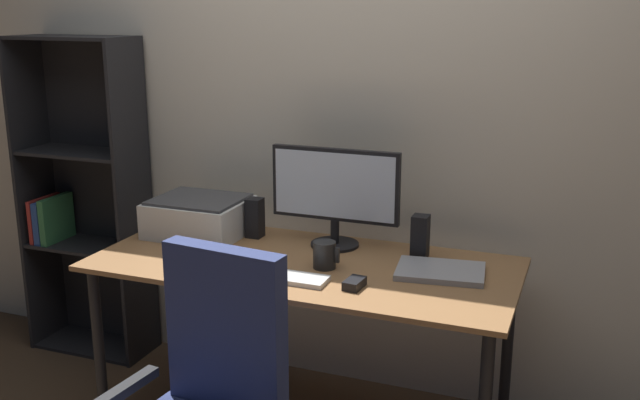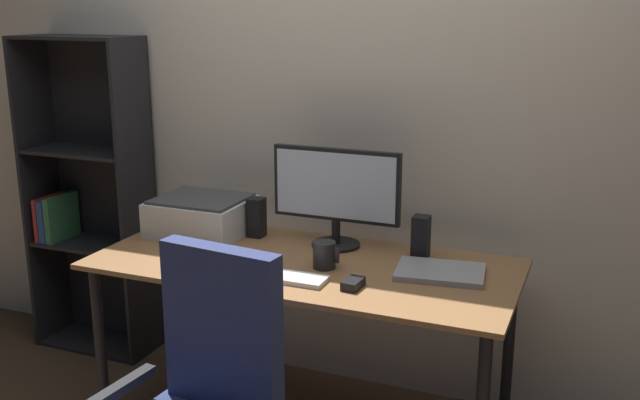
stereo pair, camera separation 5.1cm
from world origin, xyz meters
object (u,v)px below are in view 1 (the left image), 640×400
at_px(laptop, 440,271).
at_px(speaker_left, 255,218).
at_px(monitor, 335,191).
at_px(speaker_right, 420,236).
at_px(bookshelf, 85,200).
at_px(coffee_mug, 325,255).
at_px(desk, 304,281).
at_px(printer, 200,216).
at_px(keyboard, 288,277).
at_px(mouse, 354,283).

distance_m(laptop, speaker_left, 0.86).
relative_size(monitor, speaker_right, 3.17).
distance_m(laptop, bookshelf, 1.87).
height_order(monitor, coffee_mug, monitor).
relative_size(monitor, bookshelf, 0.34).
bearing_deg(desk, laptop, 6.42).
xyz_separation_m(coffee_mug, bookshelf, (-1.42, 0.40, -0.02)).
bearing_deg(desk, printer, 163.20).
distance_m(keyboard, laptop, 0.56).
relative_size(coffee_mug, speaker_left, 0.61).
relative_size(coffee_mug, laptop, 0.32).
xyz_separation_m(keyboard, printer, (-0.58, 0.37, 0.07)).
bearing_deg(speaker_right, laptop, -53.57).
distance_m(desk, speaker_left, 0.42).
bearing_deg(bookshelf, printer, -14.39).
bearing_deg(monitor, mouse, -61.44).
height_order(keyboard, speaker_right, speaker_right).
xyz_separation_m(desk, speaker_left, (-0.31, 0.22, 0.16)).
distance_m(mouse, speaker_left, 0.71).
xyz_separation_m(monitor, coffee_mug, (0.05, -0.26, -0.18)).
relative_size(monitor, laptop, 1.69).
bearing_deg(keyboard, laptop, 27.12).
xyz_separation_m(speaker_right, printer, (-0.96, -0.05, -0.00)).
bearing_deg(speaker_right, bookshelf, 175.16).
bearing_deg(monitor, printer, -174.50).
height_order(monitor, speaker_right, monitor).
relative_size(laptop, printer, 0.80).
xyz_separation_m(monitor, printer, (-0.60, -0.06, -0.16)).
relative_size(speaker_left, printer, 0.43).
bearing_deg(coffee_mug, desk, 161.79).
height_order(desk, mouse, mouse).
bearing_deg(desk, keyboard, -83.69).
relative_size(coffee_mug, printer, 0.26).
distance_m(keyboard, speaker_left, 0.54).
xyz_separation_m(mouse, laptop, (0.25, 0.24, -0.01)).
xyz_separation_m(keyboard, mouse, (0.25, 0.01, 0.01)).
height_order(monitor, laptop, monitor).
xyz_separation_m(desk, mouse, (0.27, -0.18, 0.10)).
xyz_separation_m(keyboard, bookshelf, (-1.34, 0.56, 0.02)).
xyz_separation_m(coffee_mug, speaker_right, (0.31, 0.25, 0.03)).
bearing_deg(coffee_mug, speaker_left, 148.81).
height_order(speaker_right, printer, speaker_right).
height_order(keyboard, mouse, mouse).
xyz_separation_m(desk, coffee_mug, (0.10, -0.03, 0.13)).
height_order(speaker_left, speaker_right, same).
bearing_deg(keyboard, printer, 147.69).
bearing_deg(speaker_left, monitor, 1.26).
relative_size(monitor, mouse, 5.62).
bearing_deg(speaker_left, printer, -168.29).
bearing_deg(printer, laptop, -5.76).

